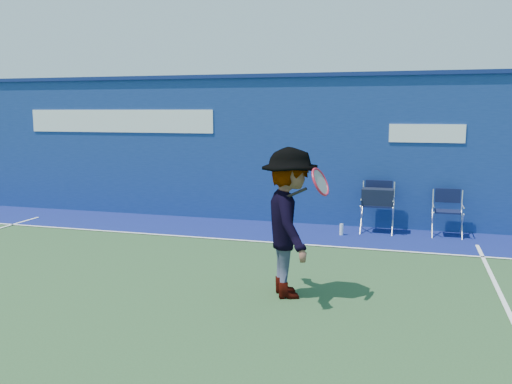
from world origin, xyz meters
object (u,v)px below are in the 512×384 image
(directors_chair_left, at_px, (377,211))
(water_bottle, at_px, (341,230))
(tennis_player, at_px, (289,223))
(directors_chair_right, at_px, (447,222))

(directors_chair_left, relative_size, water_bottle, 4.50)
(directors_chair_left, distance_m, tennis_player, 4.10)
(directors_chair_left, distance_m, water_bottle, 0.82)
(water_bottle, height_order, tennis_player, tennis_player)
(tennis_player, bearing_deg, directors_chair_left, 78.01)
(directors_chair_right, bearing_deg, tennis_player, -117.91)
(directors_chair_right, xyz_separation_m, water_bottle, (-1.90, -0.46, -0.16))
(water_bottle, xyz_separation_m, tennis_player, (-0.22, -3.55, 0.83))
(water_bottle, distance_m, tennis_player, 3.65)
(directors_chair_left, height_order, tennis_player, tennis_player)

